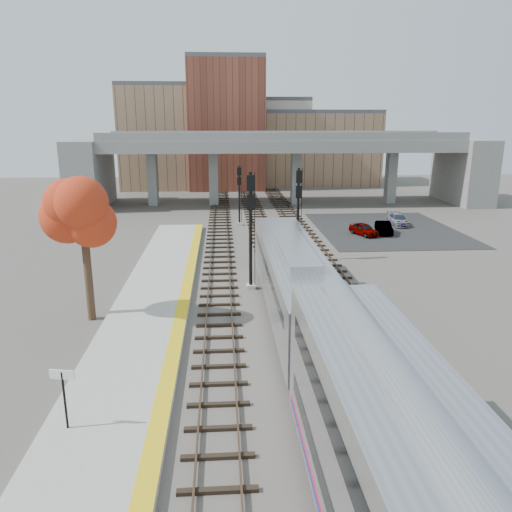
{
  "coord_description": "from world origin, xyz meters",
  "views": [
    {
      "loc": [
        -2.91,
        -21.64,
        10.93
      ],
      "look_at": [
        -0.8,
        9.18,
        2.5
      ],
      "focal_mm": 35.0,
      "sensor_mm": 36.0,
      "label": 1
    }
  ],
  "objects_px": {
    "signal_mast_mid": "(298,215)",
    "car_c": "(398,220)",
    "tree": "(82,211)",
    "locomotive": "(293,278)",
    "signal_mast_near": "(251,231)",
    "signal_mast_far": "(239,198)",
    "car_b": "(384,228)",
    "car_a": "(364,229)"
  },
  "relations": [
    {
      "from": "tree",
      "to": "car_a",
      "type": "xyz_separation_m",
      "value": [
        21.29,
        19.89,
        -5.61
      ]
    },
    {
      "from": "car_b",
      "to": "signal_mast_mid",
      "type": "bearing_deg",
      "value": -129.74
    },
    {
      "from": "car_c",
      "to": "tree",
      "type": "bearing_deg",
      "value": -134.32
    },
    {
      "from": "car_b",
      "to": "car_c",
      "type": "xyz_separation_m",
      "value": [
        2.89,
        4.07,
        -0.01
      ]
    },
    {
      "from": "locomotive",
      "to": "signal_mast_far",
      "type": "relative_size",
      "value": 3.02
    },
    {
      "from": "signal_mast_far",
      "to": "car_c",
      "type": "bearing_deg",
      "value": -3.75
    },
    {
      "from": "tree",
      "to": "car_c",
      "type": "distance_m",
      "value": 36.41
    },
    {
      "from": "tree",
      "to": "car_a",
      "type": "bearing_deg",
      "value": 43.06
    },
    {
      "from": "locomotive",
      "to": "car_a",
      "type": "bearing_deg",
      "value": 63.88
    },
    {
      "from": "locomotive",
      "to": "car_b",
      "type": "relative_size",
      "value": 5.24
    },
    {
      "from": "car_b",
      "to": "car_c",
      "type": "relative_size",
      "value": 0.9
    },
    {
      "from": "tree",
      "to": "locomotive",
      "type": "bearing_deg",
      "value": -1.28
    },
    {
      "from": "car_c",
      "to": "signal_mast_mid",
      "type": "bearing_deg",
      "value": -131.39
    },
    {
      "from": "signal_mast_far",
      "to": "car_c",
      "type": "xyz_separation_m",
      "value": [
        17.03,
        -1.12,
        -2.36
      ]
    },
    {
      "from": "signal_mast_far",
      "to": "car_a",
      "type": "relative_size",
      "value": 1.81
    },
    {
      "from": "signal_mast_far",
      "to": "car_a",
      "type": "distance_m",
      "value": 13.48
    },
    {
      "from": "tree",
      "to": "car_c",
      "type": "bearing_deg",
      "value": 42.91
    },
    {
      "from": "locomotive",
      "to": "signal_mast_near",
      "type": "distance_m",
      "value": 5.56
    },
    {
      "from": "signal_mast_near",
      "to": "car_c",
      "type": "distance_m",
      "value": 26.4
    },
    {
      "from": "signal_mast_near",
      "to": "car_c",
      "type": "height_order",
      "value": "signal_mast_near"
    },
    {
      "from": "signal_mast_far",
      "to": "tree",
      "type": "relative_size",
      "value": 0.75
    },
    {
      "from": "signal_mast_near",
      "to": "signal_mast_mid",
      "type": "bearing_deg",
      "value": 58.05
    },
    {
      "from": "locomotive",
      "to": "signal_mast_mid",
      "type": "xyz_separation_m",
      "value": [
        2.0,
        11.43,
        1.45
      ]
    },
    {
      "from": "car_a",
      "to": "car_c",
      "type": "height_order",
      "value": "car_a"
    },
    {
      "from": "signal_mast_near",
      "to": "car_a",
      "type": "xyz_separation_m",
      "value": [
        11.98,
        15.29,
        -3.35
      ]
    },
    {
      "from": "locomotive",
      "to": "car_b",
      "type": "height_order",
      "value": "locomotive"
    },
    {
      "from": "signal_mast_mid",
      "to": "car_a",
      "type": "relative_size",
      "value": 2.12
    },
    {
      "from": "signal_mast_mid",
      "to": "car_b",
      "type": "height_order",
      "value": "signal_mast_mid"
    },
    {
      "from": "car_a",
      "to": "signal_mast_far",
      "type": "bearing_deg",
      "value": 133.17
    },
    {
      "from": "locomotive",
      "to": "car_c",
      "type": "bearing_deg",
      "value": 58.89
    },
    {
      "from": "tree",
      "to": "car_c",
      "type": "xyz_separation_m",
      "value": [
        26.34,
        24.49,
        -5.62
      ]
    },
    {
      "from": "signal_mast_mid",
      "to": "car_c",
      "type": "xyz_separation_m",
      "value": [
        12.93,
        13.32,
        -3.11
      ]
    },
    {
      "from": "signal_mast_far",
      "to": "tree",
      "type": "xyz_separation_m",
      "value": [
        -9.31,
        -25.61,
        3.26
      ]
    },
    {
      "from": "tree",
      "to": "car_b",
      "type": "distance_m",
      "value": 31.6
    },
    {
      "from": "car_a",
      "to": "signal_mast_mid",
      "type": "bearing_deg",
      "value": -153.42
    },
    {
      "from": "signal_mast_far",
      "to": "car_c",
      "type": "distance_m",
      "value": 17.23
    },
    {
      "from": "signal_mast_near",
      "to": "signal_mast_mid",
      "type": "xyz_separation_m",
      "value": [
        4.1,
        6.57,
        -0.26
      ]
    },
    {
      "from": "tree",
      "to": "car_c",
      "type": "height_order",
      "value": "tree"
    },
    {
      "from": "locomotive",
      "to": "car_a",
      "type": "xyz_separation_m",
      "value": [
        9.88,
        20.15,
        -1.64
      ]
    },
    {
      "from": "locomotive",
      "to": "signal_mast_near",
      "type": "relative_size",
      "value": 2.45
    },
    {
      "from": "signal_mast_far",
      "to": "car_b",
      "type": "relative_size",
      "value": 1.74
    },
    {
      "from": "locomotive",
      "to": "tree",
      "type": "relative_size",
      "value": 2.26
    }
  ]
}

